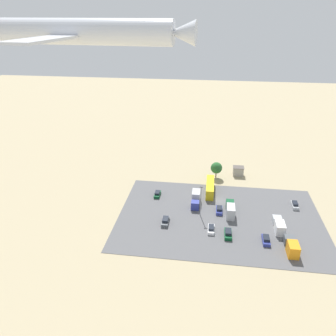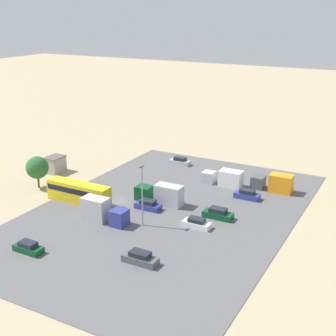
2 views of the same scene
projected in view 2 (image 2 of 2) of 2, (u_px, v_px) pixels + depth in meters
ground_plane at (116, 202)px, 78.31m from camera, size 400.00×400.00×0.00m
parking_lot_surface at (165, 213)px, 74.12m from camera, size 57.93×38.67×0.08m
shed_building at (55, 164)px, 92.11m from camera, size 3.86×3.06×3.21m
bus at (79, 192)px, 77.55m from camera, size 2.51×11.64×3.35m
parked_car_0 at (28, 248)px, 61.94m from camera, size 1.73×4.18×1.48m
parked_car_1 at (197, 223)px, 69.01m from camera, size 1.74×4.26×1.42m
parked_car_2 at (218, 214)px, 71.99m from camera, size 1.89×4.66×1.63m
parked_car_3 at (180, 161)px, 96.71m from camera, size 1.73×4.28×1.58m
parked_car_4 at (148, 205)px, 75.18m from camera, size 1.82×4.28×1.57m
parked_car_5 at (247, 195)px, 79.34m from camera, size 1.81×4.32×1.61m
parked_car_6 at (140, 258)px, 59.24m from camera, size 1.83×4.72×1.60m
parked_truck_0 at (162, 194)px, 77.17m from camera, size 2.33×8.31×3.38m
parked_truck_1 at (224, 178)px, 85.13m from camera, size 2.41×7.51×2.96m
parked_truck_2 at (274, 183)px, 82.47m from camera, size 2.52×7.18×3.18m
parked_truck_3 at (102, 211)px, 70.59m from camera, size 2.42×7.48×3.57m
tree_near_shed at (37, 168)px, 83.40m from camera, size 4.04×4.04×5.84m
light_pole_lot_centre at (142, 193)px, 68.08m from camera, size 0.90×0.28×9.37m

